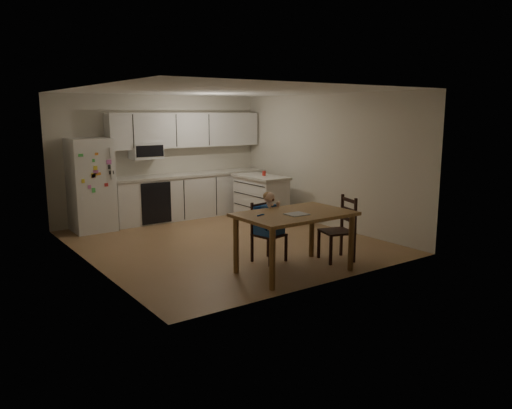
{
  "coord_description": "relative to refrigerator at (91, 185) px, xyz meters",
  "views": [
    {
      "loc": [
        -4.3,
        -6.96,
        2.16
      ],
      "look_at": [
        -0.28,
        -1.28,
        0.87
      ],
      "focal_mm": 35.0,
      "sensor_mm": 36.0,
      "label": 1
    }
  ],
  "objects": [
    {
      "name": "room",
      "position": [
        1.55,
        -1.67,
        0.4
      ],
      "size": [
        4.52,
        5.01,
        2.51
      ],
      "color": "olive",
      "rests_on": "ground"
    },
    {
      "name": "refrigerator",
      "position": [
        0.0,
        0.0,
        0.0
      ],
      "size": [
        0.72,
        0.7,
        1.7
      ],
      "primitive_type": "cube",
      "color": "silver",
      "rests_on": "ground"
    },
    {
      "name": "kitchen_run",
      "position": [
        2.05,
        0.09,
        0.03
      ],
      "size": [
        3.37,
        0.62,
        2.15
      ],
      "color": "silver",
      "rests_on": "ground"
    },
    {
      "name": "kitchen_island",
      "position": [
        3.1,
        -1.02,
        -0.4
      ],
      "size": [
        0.64,
        1.22,
        0.9
      ],
      "color": "silver",
      "rests_on": "ground"
    },
    {
      "name": "red_cup",
      "position": [
        3.16,
        -1.05,
        0.1
      ],
      "size": [
        0.07,
        0.07,
        0.09
      ],
      "primitive_type": "cylinder",
      "color": "red",
      "rests_on": "kitchen_island"
    },
    {
      "name": "dining_table",
      "position": [
        1.48,
        -4.03,
        -0.14
      ],
      "size": [
        1.54,
        0.99,
        0.82
      ],
      "color": "brown",
      "rests_on": "ground"
    },
    {
      "name": "napkin",
      "position": [
        1.43,
        -4.14,
        -0.02
      ],
      "size": [
        0.27,
        0.24,
        0.01
      ],
      "primitive_type": "cube",
      "color": "#B5B5BA",
      "rests_on": "dining_table"
    },
    {
      "name": "toddler_spoon",
      "position": [
        0.99,
        -3.92,
        -0.02
      ],
      "size": [
        0.12,
        0.06,
        0.02
      ],
      "primitive_type": "cylinder",
      "rotation": [
        0.0,
        1.57,
        0.35
      ],
      "color": "#1F53AD",
      "rests_on": "dining_table"
    },
    {
      "name": "chair_booster",
      "position": [
        1.48,
        -3.42,
        -0.23
      ],
      "size": [
        0.46,
        0.46,
        1.03
      ],
      "rotation": [
        0.0,
        0.0,
        0.2
      ],
      "color": "black",
      "rests_on": "ground"
    },
    {
      "name": "chair_side",
      "position": [
        2.43,
        -4.01,
        -0.31
      ],
      "size": [
        0.52,
        0.52,
        0.95
      ],
      "rotation": [
        0.0,
        0.0,
        -1.85
      ],
      "color": "black",
      "rests_on": "ground"
    }
  ]
}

